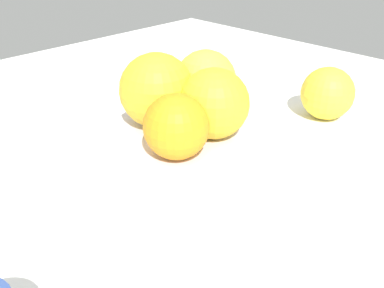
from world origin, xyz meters
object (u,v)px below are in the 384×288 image
Objects in this scene: fruit_bowl at (192,148)px; orange_in_bowl_1 at (176,127)px; orange_in_bowl_0 at (157,90)px; orange_loose_0 at (327,93)px; orange_in_bowl_3 at (214,103)px; orange_in_bowl_2 at (206,80)px.

fruit_bowl is 7.92cm from orange_in_bowl_1.
fruit_bowl is 7.75cm from orange_in_bowl_0.
orange_in_bowl_0 is at bearing 159.65° from orange_loose_0.
orange_in_bowl_1 is at bearing -117.10° from orange_in_bowl_0.
orange_in_bowl_1 is at bearing -150.83° from fruit_bowl.
orange_in_bowl_3 is 1.05× the size of orange_loose_0.
orange_in_bowl_1 is at bearing -175.56° from orange_in_bowl_3.
orange_in_bowl_2 is 7.51cm from orange_in_bowl_3.
orange_in_bowl_1 is (-5.03, -2.81, 5.43)cm from fruit_bowl.
orange_in_bowl_3 is (2.46, -6.51, -0.40)cm from orange_in_bowl_0.
orange_in_bowl_3 is (6.03, 0.47, 0.53)cm from orange_in_bowl_1.
orange_in_bowl_2 is at bearing 50.10° from orange_in_bowl_3.
orange_in_bowl_2 is at bearing -5.87° from orange_in_bowl_0.
orange_in_bowl_0 is 1.28× the size of orange_in_bowl_1.
fruit_bowl is at bearing 168.29° from orange_loose_0.
orange_in_bowl_0 is at bearing 174.13° from orange_in_bowl_2.
orange_in_bowl_3 reaches higher than orange_in_bowl_2.
orange_in_bowl_0 is 1.16× the size of orange_loose_0.
orange_in_bowl_1 is 6.07cm from orange_in_bowl_3.
orange_in_bowl_3 reaches higher than orange_in_bowl_1.
fruit_bowl is 22.72cm from orange_loose_0.
orange_loose_0 is at bearing -20.35° from orange_in_bowl_0.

